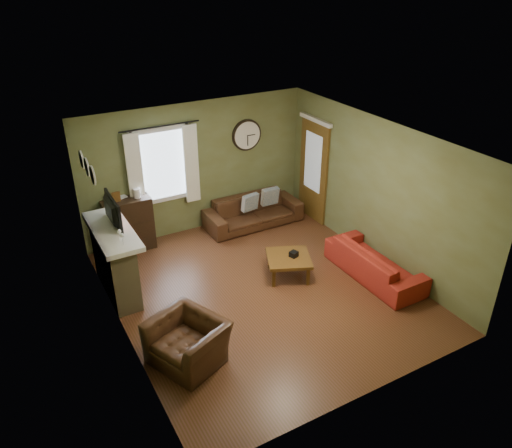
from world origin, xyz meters
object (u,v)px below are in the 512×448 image
armchair (188,341)px  coffee_table (288,266)px  bookshelf (129,225)px  sofa_red (375,262)px  sofa_brown (253,211)px

armchair → coffee_table: 2.55m
coffee_table → armchair: bearing=-155.1°
bookshelf → sofa_red: 4.52m
bookshelf → sofa_brown: bearing=-5.4°
sofa_red → armchair: armchair is taller
armchair → coffee_table: size_ratio=1.33×
bookshelf → sofa_red: size_ratio=0.54×
sofa_red → armchair: bearing=95.4°
armchair → bookshelf: bearing=153.3°
sofa_brown → sofa_red: bearing=-71.9°
bookshelf → sofa_red: (3.41, -2.97, -0.24)m
sofa_red → coffee_table: sofa_red is taller
sofa_brown → bookshelf: bearing=174.6°
sofa_red → armchair: 3.62m
sofa_brown → armchair: 4.10m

